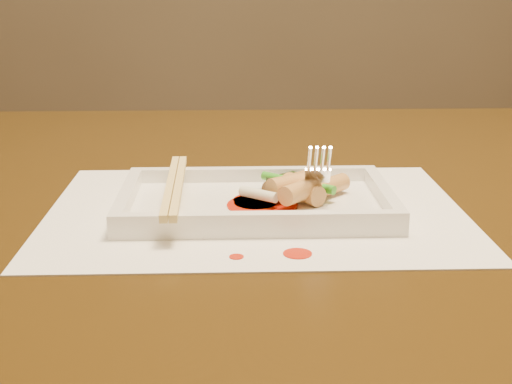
{
  "coord_description": "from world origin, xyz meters",
  "views": [
    {
      "loc": [
        -0.06,
        -0.74,
        0.97
      ],
      "look_at": [
        -0.03,
        -0.08,
        0.77
      ],
      "focal_mm": 50.0,
      "sensor_mm": 36.0,
      "label": 1
    }
  ],
  "objects_px": {
    "plate_base": "(256,206)",
    "chopstick_a": "(170,185)",
    "placemat": "(256,210)",
    "fork": "(328,122)",
    "table": "(283,272)"
  },
  "relations": [
    {
      "from": "plate_base",
      "to": "chopstick_a",
      "type": "distance_m",
      "value": 0.08
    },
    {
      "from": "placemat",
      "to": "chopstick_a",
      "type": "bearing_deg",
      "value": 180.0
    },
    {
      "from": "placemat",
      "to": "fork",
      "type": "height_order",
      "value": "fork"
    },
    {
      "from": "chopstick_a",
      "to": "fork",
      "type": "distance_m",
      "value": 0.16
    },
    {
      "from": "placemat",
      "to": "table",
      "type": "bearing_deg",
      "value": 68.34
    },
    {
      "from": "placemat",
      "to": "plate_base",
      "type": "height_order",
      "value": "plate_base"
    },
    {
      "from": "table",
      "to": "placemat",
      "type": "bearing_deg",
      "value": -111.66
    },
    {
      "from": "plate_base",
      "to": "fork",
      "type": "bearing_deg",
      "value": 14.42
    },
    {
      "from": "plate_base",
      "to": "fork",
      "type": "relative_size",
      "value": 1.86
    },
    {
      "from": "table",
      "to": "fork",
      "type": "height_order",
      "value": "fork"
    },
    {
      "from": "table",
      "to": "fork",
      "type": "distance_m",
      "value": 0.2
    },
    {
      "from": "placemat",
      "to": "fork",
      "type": "relative_size",
      "value": 2.86
    },
    {
      "from": "fork",
      "to": "placemat",
      "type": "bearing_deg",
      "value": -165.58
    },
    {
      "from": "plate_base",
      "to": "chopstick_a",
      "type": "height_order",
      "value": "chopstick_a"
    },
    {
      "from": "table",
      "to": "chopstick_a",
      "type": "bearing_deg",
      "value": -144.01
    }
  ]
}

